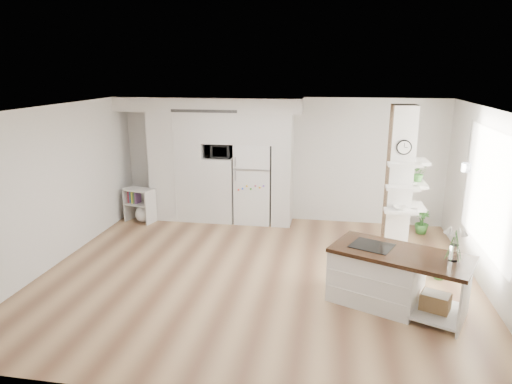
% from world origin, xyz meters
% --- Properties ---
extents(floor, '(7.00, 6.00, 0.01)m').
position_xyz_m(floor, '(0.00, 0.00, 0.00)').
color(floor, tan).
rests_on(floor, ground).
extents(room, '(7.04, 6.04, 2.72)m').
position_xyz_m(room, '(0.00, 0.00, 1.86)').
color(room, white).
rests_on(room, ground).
extents(cabinet_wall, '(4.00, 0.71, 2.70)m').
position_xyz_m(cabinet_wall, '(-1.45, 2.67, 1.51)').
color(cabinet_wall, silver).
rests_on(cabinet_wall, floor).
extents(refrigerator, '(0.78, 0.69, 1.75)m').
position_xyz_m(refrigerator, '(-0.53, 2.68, 0.88)').
color(refrigerator, white).
rests_on(refrigerator, floor).
extents(column, '(0.69, 0.90, 2.70)m').
position_xyz_m(column, '(2.38, 1.13, 1.35)').
color(column, silver).
rests_on(column, floor).
extents(window, '(0.00, 2.40, 2.40)m').
position_xyz_m(window, '(3.48, 0.30, 1.50)').
color(window, white).
rests_on(window, room).
extents(pendant_light, '(0.12, 0.12, 0.10)m').
position_xyz_m(pendant_light, '(1.70, 0.15, 2.12)').
color(pendant_light, white).
rests_on(pendant_light, room).
extents(kitchen_island, '(2.05, 1.55, 1.40)m').
position_xyz_m(kitchen_island, '(1.94, -0.61, 0.44)').
color(kitchen_island, silver).
rests_on(kitchen_island, floor).
extents(bookshelf, '(0.70, 0.52, 0.74)m').
position_xyz_m(bookshelf, '(-2.97, 2.23, 0.32)').
color(bookshelf, silver).
rests_on(bookshelf, floor).
extents(floor_plant_a, '(0.34, 0.32, 0.50)m').
position_xyz_m(floor_plant_a, '(2.94, 0.36, 0.25)').
color(floor_plant_a, '#3D8234').
rests_on(floor_plant_a, floor).
extents(floor_plant_b, '(0.29, 0.29, 0.50)m').
position_xyz_m(floor_plant_b, '(3.00, 2.50, 0.25)').
color(floor_plant_b, '#3D8234').
rests_on(floor_plant_b, floor).
extents(microwave, '(0.54, 0.37, 0.30)m').
position_xyz_m(microwave, '(-1.27, 2.62, 1.57)').
color(microwave, '#2D2D2D').
rests_on(microwave, cabinet_wall).
extents(shelf_plant, '(0.27, 0.23, 0.30)m').
position_xyz_m(shelf_plant, '(2.63, 1.30, 1.52)').
color(shelf_plant, '#3D8234').
rests_on(shelf_plant, column).
extents(decor_bowl, '(0.22, 0.22, 0.05)m').
position_xyz_m(decor_bowl, '(2.30, 0.90, 1.00)').
color(decor_bowl, white).
rests_on(decor_bowl, column).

